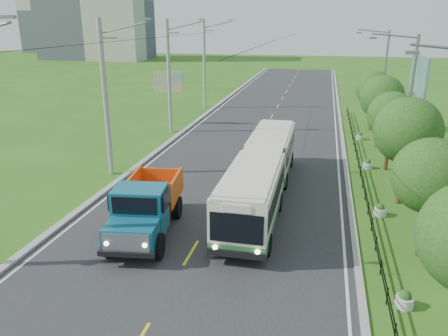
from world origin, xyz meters
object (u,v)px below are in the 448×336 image
(tree_fifth, at_px, (382,100))
(bus, at_px, (263,170))
(tree_second, at_px, (431,179))
(planter_far, at_px, (360,136))
(streetlight_far, at_px, (383,75))
(planter_front, at_px, (405,300))
(pole_far, at_px, (205,64))
(pole_mid, at_px, (169,76))
(pole_near, at_px, (106,98))
(planter_mid, at_px, (367,164))
(streetlight_mid, at_px, (407,100))
(tree_third, at_px, (408,134))
(billboard_left, at_px, (168,85))
(tree_back, at_px, (375,91))
(dump_truck, at_px, (146,204))
(billboard_right, at_px, (418,82))
(tree_fourth, at_px, (392,118))
(planter_near, at_px, (380,210))

(tree_fifth, height_order, bus, tree_fifth)
(tree_second, bearing_deg, planter_far, 93.62)
(streetlight_far, bearing_deg, bus, -111.73)
(planter_front, bearing_deg, pole_far, 115.72)
(pole_mid, xyz_separation_m, planter_front, (16.86, -23.00, -4.81))
(pole_near, bearing_deg, planter_mid, 16.52)
(streetlight_mid, bearing_deg, tree_third, -97.64)
(billboard_left, distance_m, bus, 20.90)
(tree_back, bearing_deg, dump_truck, -116.70)
(billboard_right, bearing_deg, pole_mid, 177.22)
(planter_front, distance_m, billboard_right, 22.88)
(billboard_left, xyz_separation_m, billboard_right, (21.80, -4.00, 1.48))
(pole_far, distance_m, tree_back, 19.43)
(tree_fourth, bearing_deg, streetlight_far, 86.75)
(tree_second, xyz_separation_m, planter_mid, (-1.26, 11.86, -3.23))
(pole_near, distance_m, tree_fourth, 18.89)
(pole_near, height_order, tree_third, pole_near)
(streetlight_far, xyz_separation_m, bus, (-8.45, -21.19, -3.13))
(pole_mid, height_order, pole_far, same)
(tree_back, distance_m, bus, 20.88)
(planter_front, xyz_separation_m, planter_near, (0.00, 8.00, 0.00))
(planter_near, height_order, planter_far, same)
(tree_third, bearing_deg, dump_truck, -151.40)
(streetlight_mid, xyz_separation_m, planter_front, (-2.04, -16.00, -4.62))
(tree_back, bearing_deg, planter_near, -93.57)
(pole_near, xyz_separation_m, tree_back, (18.12, 17.14, -1.44))
(billboard_left, xyz_separation_m, bus, (11.70, -17.19, -2.09))
(planter_front, relative_size, planter_near, 1.00)
(tree_back, bearing_deg, planter_far, -106.88)
(streetlight_mid, relative_size, planter_mid, 13.54)
(streetlight_mid, bearing_deg, tree_back, 93.70)
(pole_near, height_order, streetlight_far, pole_near)
(pole_near, height_order, tree_second, pole_near)
(billboard_right, height_order, bus, billboard_right)
(planter_mid, relative_size, billboard_left, 0.13)
(pole_far, xyz_separation_m, planter_near, (16.86, -27.00, -4.81))
(planter_far, height_order, billboard_right, billboard_right)
(planter_mid, relative_size, bus, 0.04)
(tree_third, bearing_deg, billboard_right, 78.36)
(billboard_right, bearing_deg, pole_far, 147.70)
(tree_fifth, distance_m, planter_mid, 7.21)
(planter_near, bearing_deg, tree_fourth, 81.23)
(tree_second, xyz_separation_m, tree_fifth, (0.00, 18.00, 0.33))
(streetlight_mid, height_order, planter_far, streetlight_mid)
(billboard_left, bearing_deg, dump_truck, -73.10)
(pole_near, distance_m, streetlight_mid, 19.56)
(streetlight_far, relative_size, planter_mid, 13.54)
(bus, bearing_deg, streetlight_far, 68.24)
(streetlight_far, bearing_deg, planter_front, -93.89)
(pole_mid, relative_size, tree_second, 1.89)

